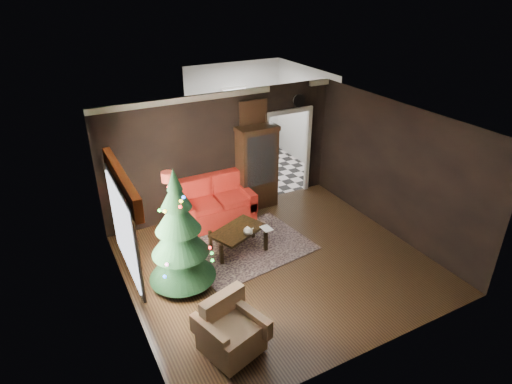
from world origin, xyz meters
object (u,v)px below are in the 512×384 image
teapot (247,231)px  wall_clock (299,101)px  floor_lamp (170,207)px  christmas_tree (179,234)px  armchair (231,328)px  loveseat (216,201)px  curio_cabinet (257,169)px  kitchen_table (253,165)px  coffee_table (238,240)px

teapot → wall_clock: 3.53m
floor_lamp → teapot: bearing=-45.6°
christmas_tree → armchair: bearing=-86.9°
loveseat → wall_clock: wall_clock is taller
teapot → christmas_tree: bearing=-171.3°
curio_cabinet → teapot: size_ratio=10.39×
loveseat → kitchen_table: bearing=42.5°
coffee_table → teapot: 0.42m
floor_lamp → kitchen_table: 3.59m
christmas_tree → loveseat: bearing=51.2°
curio_cabinet → armchair: size_ratio=2.35×
teapot → wall_clock: bearing=39.5°
loveseat → coffee_table: (-0.08, -1.28, -0.25)m
curio_cabinet → wall_clock: 1.88m
loveseat → coffee_table: size_ratio=1.62×
armchair → coffee_table: bearing=45.2°
armchair → teapot: armchair is taller
coffee_table → armchair: bearing=-117.8°
floor_lamp → kitchen_table: floor_lamp is taller
loveseat → teapot: 1.53m
teapot → coffee_table: bearing=109.1°
kitchen_table → curio_cabinet: bearing=-114.4°
christmas_tree → coffee_table: size_ratio=2.16×
curio_cabinet → kitchen_table: 1.67m
curio_cabinet → coffee_table: curio_cabinet is taller
loveseat → floor_lamp: (-1.13, -0.36, 0.33)m
curio_cabinet → teapot: bearing=-123.1°
teapot → kitchen_table: size_ratio=0.24×
floor_lamp → christmas_tree: bearing=-101.1°
loveseat → kitchen_table: size_ratio=2.27×
christmas_tree → coffee_table: bearing=19.5°
loveseat → christmas_tree: size_ratio=0.75×
armchair → wall_clock: bearing=30.6°
curio_cabinet → coffee_table: (-1.23, -1.50, -0.70)m
christmas_tree → coffee_table: christmas_tree is taller
floor_lamp → coffee_table: size_ratio=1.45×
kitchen_table → christmas_tree: bearing=-133.3°
wall_clock → curio_cabinet: bearing=-171.5°
kitchen_table → wall_clock: bearing=-66.3°
loveseat → christmas_tree: 2.31m
loveseat → teapot: loveseat is taller
armchair → curio_cabinet: bearing=40.3°
curio_cabinet → christmas_tree: bearing=-142.4°
armchair → kitchen_table: size_ratio=1.08×
floor_lamp → coffee_table: bearing=-40.9°
floor_lamp → teapot: (1.14, -1.17, -0.26)m
armchair → coffee_table: (1.23, 2.33, -0.21)m
coffee_table → teapot: bearing=-70.9°
wall_clock → teapot: bearing=-140.5°
kitchen_table → teapot: bearing=-119.4°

